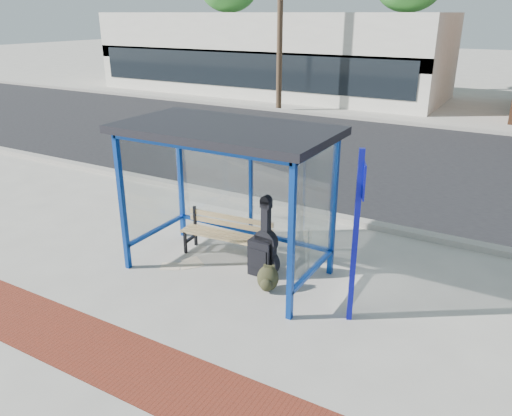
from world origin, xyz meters
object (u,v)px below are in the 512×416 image
Objects in this scene: guitar_bag at (266,249)px; suitcase at (261,257)px; bench at (227,233)px; backpack at (268,279)px.

guitar_bag is 0.18m from suitcase.
guitar_bag is (0.92, -0.29, 0.04)m from bench.
suitcase is (0.85, -0.31, -0.12)m from bench.
backpack is at bearing -51.80° from guitar_bag.
backpack is (1.18, -0.69, -0.24)m from bench.
suitcase is at bearing -24.85° from bench.
bench reaches higher than suitcase.
bench is 1.39m from backpack.
backpack is at bearing -49.14° from suitcase.
bench is at bearing 168.06° from guitar_bag.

